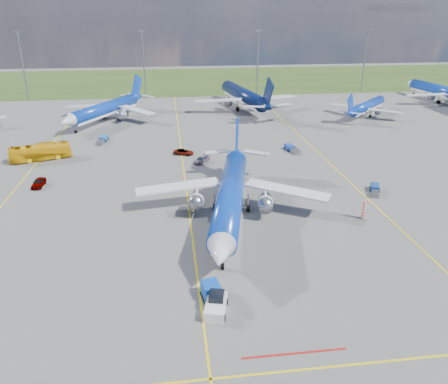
{
  "coord_description": "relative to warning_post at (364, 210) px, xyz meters",
  "views": [
    {
      "loc": [
        -2.47,
        -48.25,
        29.46
      ],
      "look_at": [
        5.25,
        11.6,
        4.0
      ],
      "focal_mm": 35.0,
      "sensor_mm": 36.0,
      "label": 1
    }
  ],
  "objects": [
    {
      "name": "bg_jet_ene",
      "position": [
        63.56,
        82.36,
        -1.5
      ],
      "size": [
        35.78,
        44.06,
        10.58
      ],
      "primitive_type": null,
      "rotation": [
        0.0,
        0.0,
        3.27
      ],
      "color": "#0B35A7",
      "rests_on": "ground"
    },
    {
      "name": "taxiway_lines",
      "position": [
        -25.83,
        19.7,
        -1.49
      ],
      "size": [
        60.25,
        160.0,
        0.02
      ],
      "color": "yellow",
      "rests_on": "ground"
    },
    {
      "name": "pushback_tug",
      "position": [
        -24.49,
        -18.96,
        -0.73
      ],
      "size": [
        2.97,
        5.77,
        1.92
      ],
      "rotation": [
        0.0,
        0.0,
        -0.23
      ],
      "color": "silver",
      "rests_on": "ground"
    },
    {
      "name": "grass_strip",
      "position": [
        -26.0,
        142.0,
        -1.5
      ],
      "size": [
        400.0,
        80.0,
        0.01
      ],
      "primitive_type": "cube",
      "color": "#2D4719",
      "rests_on": "ground"
    },
    {
      "name": "apron_bus",
      "position": [
        -55.47,
        35.17,
        0.21
      ],
      "size": [
        12.57,
        6.65,
        3.43
      ],
      "primitive_type": "imported",
      "rotation": [
        0.0,
        0.0,
        1.9
      ],
      "color": "#EBB30D",
      "rests_on": "ground"
    },
    {
      "name": "bg_jet_ne",
      "position": [
        30.08,
        66.01,
        -1.5
      ],
      "size": [
        38.69,
        38.74,
        8.14
      ],
      "primitive_type": null,
      "rotation": [
        0.0,
        0.0,
        2.36
      ],
      "color": "#0B35A7",
      "rests_on": "ground"
    },
    {
      "name": "ground",
      "position": [
        -26.0,
        -8.0,
        -1.5
      ],
      "size": [
        400.0,
        400.0,
        0.0
      ],
      "primitive_type": "plane",
      "color": "#585855",
      "rests_on": "ground"
    },
    {
      "name": "baggage_tug_e",
      "position": [
        -1.59,
        34.26,
        -0.94
      ],
      "size": [
        2.42,
        5.47,
        1.19
      ],
      "rotation": [
        0.0,
        0.0,
        0.2
      ],
      "color": "#1A3A9E",
      "rests_on": "ground"
    },
    {
      "name": "baggage_tug_c",
      "position": [
        -44.31,
        46.87,
        -0.92
      ],
      "size": [
        2.33,
        5.64,
        1.23
      ],
      "rotation": [
        0.0,
        0.0,
        -0.16
      ],
      "color": "#1B5DA7",
      "rests_on": "ground"
    },
    {
      "name": "bg_jet_nnw",
      "position": [
        -45.84,
        67.73,
        -1.5
      ],
      "size": [
        45.62,
        49.57,
        10.47
      ],
      "primitive_type": null,
      "rotation": [
        0.0,
        0.0,
        -0.49
      ],
      "color": "#0B35A7",
      "rests_on": "ground"
    },
    {
      "name": "floodlight_masts",
      "position": [
        -16.0,
        102.0,
        11.06
      ],
      "size": [
        202.2,
        0.5,
        22.7
      ],
      "color": "slate",
      "rests_on": "ground"
    },
    {
      "name": "baggage_tug_w",
      "position": [
        6.35,
        9.46,
        -0.99
      ],
      "size": [
        3.08,
        5.0,
        1.1
      ],
      "rotation": [
        0.0,
        0.0,
        -0.4
      ],
      "color": "navy",
      "rests_on": "ground"
    },
    {
      "name": "bg_jet_n",
      "position": [
        -4.76,
        79.96,
        -1.5
      ],
      "size": [
        42.77,
        51.91,
        12.23
      ],
      "primitive_type": null,
      "rotation": [
        0.0,
        0.0,
        3.31
      ],
      "color": "#07143D",
      "rests_on": "ground"
    },
    {
      "name": "service_car_a",
      "position": [
        -52.09,
        19.78,
        -0.77
      ],
      "size": [
        2.01,
        4.42,
        1.47
      ],
      "primitive_type": "imported",
      "rotation": [
        0.0,
        0.0,
        -0.06
      ],
      "color": "#999999",
      "rests_on": "ground"
    },
    {
      "name": "service_car_b",
      "position": [
        -25.56,
        34.88,
        -0.89
      ],
      "size": [
        4.86,
        3.49,
        1.23
      ],
      "primitive_type": "imported",
      "rotation": [
        0.0,
        0.0,
        1.2
      ],
      "color": "#999999",
      "rests_on": "ground"
    },
    {
      "name": "warning_post",
      "position": [
        0.0,
        0.0,
        0.0
      ],
      "size": [
        0.5,
        0.5,
        3.0
      ],
      "primitive_type": "cylinder",
      "color": "red",
      "rests_on": "ground"
    },
    {
      "name": "service_car_c",
      "position": [
        -22.13,
        29.13,
        -0.85
      ],
      "size": [
        4.18,
        4.68,
        1.3
      ],
      "primitive_type": "imported",
      "rotation": [
        0.0,
        0.0,
        -0.65
      ],
      "color": "#999999",
      "rests_on": "ground"
    },
    {
      "name": "uld_container",
      "position": [
        -24.79,
        -16.51,
        -0.6
      ],
      "size": [
        2.16,
        2.53,
        1.8
      ],
      "primitive_type": "cube",
      "rotation": [
        0.0,
        0.0,
        0.17
      ],
      "color": "#0C43B3",
      "rests_on": "ground"
    },
    {
      "name": "main_airliner",
      "position": [
        -19.9,
        2.73,
        -1.5
      ],
      "size": [
        40.4,
        48.18,
        11.11
      ],
      "primitive_type": null,
      "rotation": [
        0.0,
        0.0,
        -0.21
      ],
      "color": "#0B35A7",
      "rests_on": "ground"
    }
  ]
}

